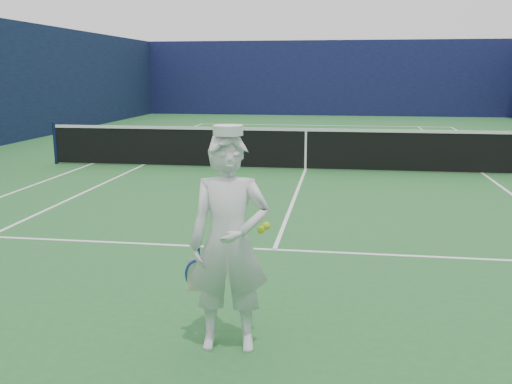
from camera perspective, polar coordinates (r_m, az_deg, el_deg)
ground at (r=13.79m, az=4.96°, el=2.21°), size 80.00×80.00×0.00m
court_markings at (r=13.79m, az=4.96°, el=2.23°), size 11.03×23.83×0.01m
windscreen_fence at (r=13.60m, az=5.11°, el=10.54°), size 20.12×36.12×4.00m
tennis_net at (r=13.71m, az=5.00°, el=4.50°), size 12.88×0.09×1.07m
tennis_player at (r=4.73m, az=-2.71°, el=-5.08°), size 0.81×0.51×1.89m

